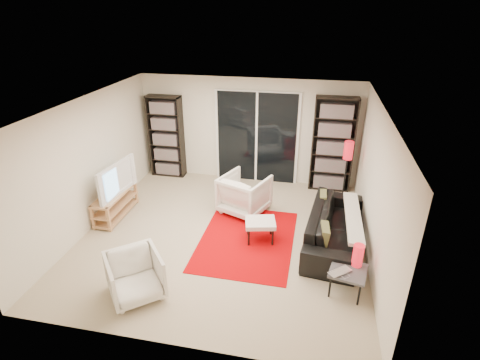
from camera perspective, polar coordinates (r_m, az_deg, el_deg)
name	(u,v)px	position (r m, az deg, el deg)	size (l,w,h in m)	color
floor	(223,235)	(6.95, -2.54, -8.33)	(5.00, 5.00, 0.00)	#BAA88C
wall_back	(248,131)	(8.64, 1.29, 7.53)	(5.00, 0.02, 2.40)	beige
wall_front	(168,269)	(4.34, -10.95, -13.10)	(5.00, 0.02, 2.40)	beige
wall_left	(89,164)	(7.35, -22.04, 2.26)	(0.02, 5.00, 2.40)	beige
wall_right	(376,189)	(6.29, 19.96, -1.28)	(0.02, 5.00, 2.40)	beige
ceiling	(221,106)	(5.96, -2.99, 11.20)	(5.00, 5.00, 0.02)	white
sliding_door	(257,138)	(8.62, 2.55, 6.42)	(1.92, 0.08, 2.16)	white
bookshelf_left	(166,137)	(9.09, -11.18, 6.48)	(0.80, 0.30, 1.95)	black
bookshelf_right	(333,145)	(8.42, 13.94, 5.20)	(0.90, 0.30, 2.10)	black
tv_stand	(116,204)	(7.80, -18.43, -3.45)	(0.38, 1.20, 0.50)	tan
tv	(112,178)	(7.55, -18.87, 0.24)	(1.11, 0.15, 0.64)	black
rug	(247,240)	(6.81, 1.06, -9.08)	(1.64, 2.22, 0.01)	#B10003
sofa	(335,227)	(6.78, 14.33, -6.91)	(2.22, 0.87, 0.65)	black
armchair_back	(244,194)	(7.49, 0.68, -2.13)	(0.84, 0.87, 0.79)	silver
armchair_front	(135,276)	(5.71, -15.69, -13.90)	(0.72, 0.74, 0.68)	silver
ottoman	(260,224)	(6.64, 3.11, -6.64)	(0.60, 0.53, 0.40)	silver
side_table	(348,272)	(5.75, 16.15, -13.35)	(0.60, 0.60, 0.40)	#434348
laptop	(342,274)	(5.61, 15.32, -13.65)	(0.35, 0.23, 0.03)	silver
table_lamp	(358,255)	(5.75, 17.52, -10.88)	(0.15, 0.15, 0.35)	red
floor_lamp	(348,157)	(7.86, 16.07, 3.41)	(0.21, 0.21, 1.37)	black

